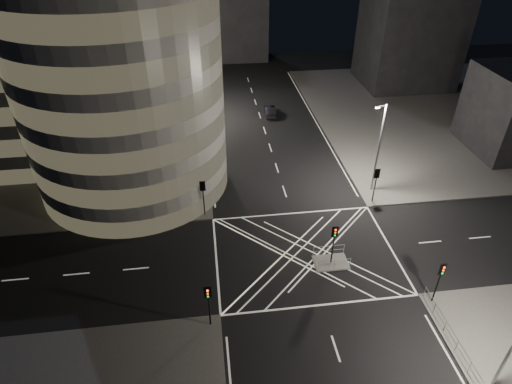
{
  "coord_description": "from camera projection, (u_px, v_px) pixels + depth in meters",
  "views": [
    {
      "loc": [
        -8.09,
        -27.86,
        26.65
      ],
      "look_at": [
        -3.68,
        5.99,
        3.0
      ],
      "focal_mm": 30.0,
      "sensor_mm": 36.0,
      "label": 1
    }
  ],
  "objects": [
    {
      "name": "building_right_far",
      "position": [
        409.0,
        38.0,
        69.76
      ],
      "size": [
        14.0,
        12.0,
        15.0
      ],
      "primitive_type": "cube",
      "color": "black",
      "rests_on": "sidewalk_far_right"
    },
    {
      "name": "traffic_signal_nr",
      "position": [
        440.0,
        276.0,
        32.48
      ],
      "size": [
        0.55,
        0.22,
        4.0
      ],
      "color": "black",
      "rests_on": "sidewalk_near_right"
    },
    {
      "name": "tree_c",
      "position": [
        185.0,
        113.0,
        51.94
      ],
      "size": [
        4.73,
        4.73,
        7.52
      ],
      "color": "black",
      "rests_on": "sidewalk_far_left"
    },
    {
      "name": "railing_island_north",
      "position": [
        329.0,
        250.0,
        38.07
      ],
      "size": [
        2.8,
        0.06,
        1.1
      ],
      "primitive_type": "cube",
      "color": "slate",
      "rests_on": "central_island"
    },
    {
      "name": "street_lamp_right_far",
      "position": [
        379.0,
        146.0,
        43.93
      ],
      "size": [
        1.25,
        0.25,
        10.0
      ],
      "color": "slate",
      "rests_on": "sidewalk_far_right"
    },
    {
      "name": "street_lamp_left_far",
      "position": [
        192.0,
        82.0,
        59.04
      ],
      "size": [
        1.25,
        0.25,
        10.0
      ],
      "color": "slate",
      "rests_on": "sidewalk_far_left"
    },
    {
      "name": "traffic_signal_nl",
      "position": [
        208.0,
        299.0,
        30.61
      ],
      "size": [
        0.55,
        0.22,
        4.0
      ],
      "color": "black",
      "rests_on": "sidewalk_near_left"
    },
    {
      "name": "tree_d",
      "position": [
        185.0,
        92.0,
        56.58
      ],
      "size": [
        4.64,
        4.64,
        7.9
      ],
      "color": "black",
      "rests_on": "sidewalk_far_left"
    },
    {
      "name": "sidewalk_far_right",
      "position": [
        455.0,
        113.0,
        63.79
      ],
      "size": [
        42.0,
        42.0,
        0.15
      ],
      "primitive_type": "cube",
      "color": "#4C4A48",
      "rests_on": "ground"
    },
    {
      "name": "traffic_signal_fl",
      "position": [
        203.0,
        192.0,
        41.69
      ],
      "size": [
        0.55,
        0.22,
        4.0
      ],
      "color": "black",
      "rests_on": "sidewalk_far_left"
    },
    {
      "name": "railing_near_right",
      "position": [
        463.0,
        356.0,
        29.32
      ],
      "size": [
        0.06,
        11.7,
        1.1
      ],
      "primitive_type": "cube",
      "color": "slate",
      "rests_on": "sidewalk_near_right"
    },
    {
      "name": "office_block_rear",
      "position": [
        105.0,
        22.0,
        64.3
      ],
      "size": [
        24.0,
        16.0,
        22.0
      ],
      "primitive_type": "cube",
      "color": "gray",
      "rests_on": "sidewalk_far_left"
    },
    {
      "name": "ground",
      "position": [
        305.0,
        253.0,
        38.75
      ],
      "size": [
        120.0,
        120.0,
        0.0
      ],
      "primitive_type": "plane",
      "color": "black",
      "rests_on": "ground"
    },
    {
      "name": "railing_island_south",
      "position": [
        334.0,
        264.0,
        36.6
      ],
      "size": [
        2.8,
        0.06,
        1.1
      ],
      "primitive_type": "cube",
      "color": "slate",
      "rests_on": "central_island"
    },
    {
      "name": "tree_e",
      "position": [
        186.0,
        83.0,
        62.06
      ],
      "size": [
        3.77,
        3.77,
        6.37
      ],
      "color": "black",
      "rests_on": "sidewalk_far_left"
    },
    {
      "name": "sedan",
      "position": [
        270.0,
        111.0,
        62.85
      ],
      "size": [
        1.65,
        4.24,
        1.38
      ],
      "primitive_type": "imported",
      "rotation": [
        0.0,
        0.0,
        3.09
      ],
      "color": "black",
      "rests_on": "ground"
    },
    {
      "name": "central_island",
      "position": [
        331.0,
        262.0,
        37.69
      ],
      "size": [
        3.0,
        2.0,
        0.15
      ],
      "primitive_type": "cube",
      "color": "slate",
      "rests_on": "ground"
    },
    {
      "name": "office_tower_curved",
      "position": [
        79.0,
        59.0,
        44.61
      ],
      "size": [
        30.0,
        29.0,
        27.2
      ],
      "color": "gray",
      "rests_on": "sidewalk_far_left"
    },
    {
      "name": "street_lamp_left_near",
      "position": [
        194.0,
        143.0,
        44.37
      ],
      "size": [
        1.25,
        0.25,
        10.0
      ],
      "color": "slate",
      "rests_on": "sidewalk_far_left"
    },
    {
      "name": "traffic_signal_island",
      "position": [
        334.0,
        238.0,
        36.08
      ],
      "size": [
        0.55,
        0.22,
        4.0
      ],
      "color": "black",
      "rests_on": "central_island"
    },
    {
      "name": "tree_a",
      "position": [
        184.0,
        169.0,
        42.52
      ],
      "size": [
        3.77,
        3.77,
        6.32
      ],
      "color": "black",
      "rests_on": "sidewalk_far_left"
    },
    {
      "name": "building_far_end",
      "position": [
        219.0,
        10.0,
        80.48
      ],
      "size": [
        18.0,
        8.0,
        18.0
      ],
      "primitive_type": "cube",
      "color": "black",
      "rests_on": "ground"
    },
    {
      "name": "sidewalk_far_left",
      "position": [
        50.0,
        136.0,
        57.63
      ],
      "size": [
        42.0,
        42.0,
        0.15
      ],
      "primitive_type": "cube",
      "color": "#4C4A48",
      "rests_on": "ground"
    },
    {
      "name": "tree_b",
      "position": [
        184.0,
        139.0,
        47.28
      ],
      "size": [
        4.84,
        4.84,
        7.16
      ],
      "color": "black",
      "rests_on": "sidewalk_far_left"
    },
    {
      "name": "traffic_signal_fr",
      "position": [
        376.0,
        179.0,
        43.56
      ],
      "size": [
        0.55,
        0.22,
        4.0
      ],
      "color": "black",
      "rests_on": "sidewalk_far_right"
    }
  ]
}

